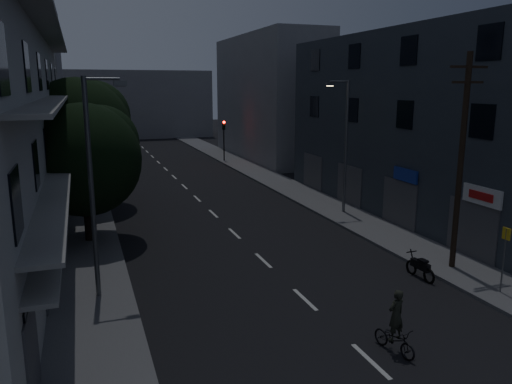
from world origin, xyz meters
TOP-DOWN VIEW (x-y plane):
  - ground at (0.00, 25.00)m, footprint 160.00×160.00m
  - sidewalk_left at (-7.50, 25.00)m, footprint 3.00×90.00m
  - sidewalk_right at (7.50, 25.00)m, footprint 3.00×90.00m
  - lane_markings at (0.00, 31.25)m, footprint 0.15×60.50m
  - building_right at (11.99, 14.00)m, footprint 6.19×28.00m
  - building_far_left at (-12.00, 48.00)m, footprint 6.00×20.00m
  - building_far_right at (12.00, 42.00)m, footprint 6.00×20.00m
  - building_far_end at (0.00, 70.00)m, footprint 24.00×8.00m
  - tree_near at (-7.33, 16.50)m, footprint 5.58×5.58m
  - tree_mid at (-7.50, 24.22)m, footprint 6.66×6.66m
  - tree_far at (-7.55, 36.40)m, footprint 4.96×4.96m
  - traffic_signal_far_right at (6.54, 40.52)m, footprint 0.28×0.37m
  - traffic_signal_far_left at (-6.34, 39.71)m, footprint 0.28×0.37m
  - street_lamp_left_near at (-7.13, 9.16)m, footprint 1.51×0.25m
  - street_lamp_right at (7.53, 17.32)m, footprint 1.51×0.25m
  - street_lamp_left_far at (-7.33, 28.62)m, footprint 1.51×0.25m
  - utility_pole at (7.31, 7.21)m, footprint 1.80×0.24m
  - bus_stop_sign at (7.15, 4.37)m, footprint 0.06×0.35m
  - motorcycle at (5.39, 6.87)m, footprint 0.50×1.74m
  - cyclist at (0.92, 2.20)m, footprint 0.88×1.65m

SIDE VIEW (x-z plane):
  - ground at x=0.00m, z-range 0.00..0.00m
  - lane_markings at x=0.00m, z-range 0.00..0.01m
  - sidewalk_left at x=-7.50m, z-range 0.00..0.15m
  - sidewalk_right at x=7.50m, z-range 0.00..0.15m
  - motorcycle at x=5.39m, z-range -0.12..1.00m
  - cyclist at x=0.92m, z-range -0.32..1.67m
  - bus_stop_sign at x=7.15m, z-range 0.63..3.15m
  - traffic_signal_far_right at x=6.54m, z-range 1.05..5.15m
  - traffic_signal_far_left at x=-6.34m, z-range 1.05..5.15m
  - tree_far at x=-7.55m, z-range 0.92..7.06m
  - tree_near at x=-7.33m, z-range 1.01..7.90m
  - street_lamp_left_near at x=-7.13m, z-range 0.60..8.60m
  - street_lamp_right at x=7.53m, z-range 0.60..8.60m
  - street_lamp_left_far at x=-7.33m, z-range 0.60..8.60m
  - utility_pole at x=7.31m, z-range 0.37..9.37m
  - building_far_end at x=0.00m, z-range 0.00..10.00m
  - tree_mid at x=-7.50m, z-range 1.17..9.37m
  - building_right at x=11.99m, z-range 0.00..11.00m
  - building_far_right at x=12.00m, z-range 0.00..13.00m
  - building_far_left at x=-12.00m, z-range 0.00..16.00m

